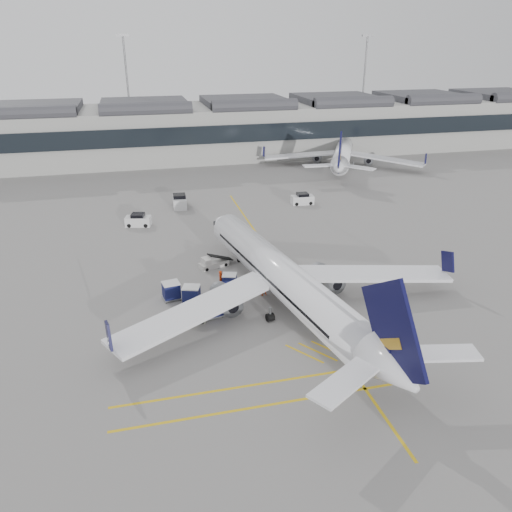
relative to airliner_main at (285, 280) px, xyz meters
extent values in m
plane|color=gray|center=(-7.73, -1.06, -3.04)|extent=(220.00, 220.00, 0.00)
cube|color=#9E9E99|center=(-7.73, 70.94, 2.46)|extent=(200.00, 20.00, 11.00)
cube|color=black|center=(-7.73, 60.74, 3.46)|extent=(200.00, 0.50, 3.60)
cube|color=#38383D|center=(-7.73, 70.94, 8.66)|extent=(200.00, 18.00, 1.40)
cylinder|color=slate|center=(-12.73, 84.94, 9.46)|extent=(0.44, 0.44, 25.00)
cube|color=slate|center=(-12.73, 84.94, 22.16)|extent=(3.00, 0.60, 0.50)
cylinder|color=slate|center=(47.27, 84.94, 9.46)|extent=(0.44, 0.44, 25.00)
cube|color=slate|center=(47.27, 84.94, 22.16)|extent=(3.00, 0.60, 0.50)
cube|color=gold|center=(2.27, 8.94, -3.03)|extent=(0.25, 60.00, 0.01)
cylinder|color=white|center=(-0.12, 0.66, 0.05)|extent=(8.83, 29.65, 3.69)
cone|color=white|center=(-3.06, 17.09, 0.05)|extent=(4.33, 4.52, 3.69)
cone|color=white|center=(2.89, -16.16, 0.45)|extent=(4.47, 5.29, 3.69)
cube|color=white|center=(-9.04, -2.44, -0.83)|extent=(16.39, 10.99, 0.34)
cube|color=white|center=(9.33, 0.85, -0.83)|extent=(17.02, 5.78, 0.34)
cylinder|color=slate|center=(-5.81, 0.14, -1.52)|extent=(2.65, 3.84, 2.06)
cylinder|color=slate|center=(5.40, 2.14, -1.52)|extent=(2.65, 3.84, 2.06)
cube|color=black|center=(2.79, -15.58, 3.20)|extent=(1.61, 7.41, 8.22)
cylinder|color=black|center=(-2.11, 11.77, -2.73)|extent=(0.38, 0.67, 0.63)
cylinder|color=black|center=(-2.10, -2.19, -2.65)|extent=(0.82, 0.89, 0.79)
cylinder|color=black|center=(2.73, -1.33, -2.65)|extent=(0.82, 0.89, 0.79)
cylinder|color=white|center=(29.51, 54.91, -0.16)|extent=(15.15, 26.16, 3.44)
cone|color=white|center=(36.34, 68.88, -0.16)|extent=(4.70, 4.80, 3.44)
cone|color=white|center=(22.52, 40.62, 0.21)|extent=(5.02, 5.45, 3.44)
cube|color=white|center=(21.10, 57.50, -0.98)|extent=(15.86, 5.44, 0.32)
cube|color=white|center=(36.71, 49.86, -0.98)|extent=(13.46, 13.18, 0.32)
cylinder|color=slate|center=(24.95, 57.66, -1.62)|extent=(3.17, 3.80, 1.92)
cylinder|color=slate|center=(34.48, 52.99, -1.62)|extent=(3.17, 3.80, 1.92)
cube|color=black|center=(22.76, 41.11, 2.77)|extent=(3.31, 6.37, 7.66)
cylinder|color=black|center=(34.13, 64.36, -2.75)|extent=(0.49, 0.64, 0.59)
cylinder|color=black|center=(26.45, 53.87, -2.67)|extent=(0.90, 0.94, 0.73)
cylinder|color=black|center=(30.56, 51.86, -2.67)|extent=(0.90, 0.94, 0.73)
cube|color=#BCB9B3|center=(-5.24, 11.17, -2.73)|extent=(3.63, 2.37, 0.62)
cube|color=black|center=(-4.40, 11.46, -2.02)|extent=(3.17, 1.91, 1.32)
cube|color=#BCB9B3|center=(-6.17, 10.85, -2.11)|extent=(1.13, 1.35, 0.80)
cylinder|color=black|center=(-6.22, 10.17, -2.84)|extent=(0.42, 0.28, 0.39)
cylinder|color=black|center=(-6.63, 11.35, -2.84)|extent=(0.42, 0.28, 0.39)
cylinder|color=black|center=(-3.86, 10.98, -2.84)|extent=(0.42, 0.28, 0.39)
cylinder|color=black|center=(-4.27, 12.16, -2.84)|extent=(0.42, 0.28, 0.39)
cube|color=gray|center=(-4.52, 5.29, -2.87)|extent=(1.90, 1.72, 0.11)
cube|color=#13174B|center=(-4.52, 5.29, -2.13)|extent=(1.75, 1.63, 1.35)
cube|color=silver|center=(-4.52, 5.29, -1.42)|extent=(1.81, 1.69, 0.09)
cylinder|color=black|center=(-5.29, 5.00, -2.94)|extent=(0.22, 0.15, 0.20)
cylinder|color=black|center=(-4.98, 5.97, -2.94)|extent=(0.22, 0.15, 0.20)
cylinder|color=black|center=(-4.05, 4.60, -2.94)|extent=(0.22, 0.15, 0.20)
cylinder|color=black|center=(-3.74, 5.58, -2.94)|extent=(0.22, 0.15, 0.20)
cube|color=gray|center=(-10.73, 4.38, -2.85)|extent=(2.01, 1.75, 0.13)
cube|color=#13174B|center=(-10.73, 4.38, -2.01)|extent=(1.85, 1.67, 1.53)
cube|color=silver|center=(-10.73, 4.38, -1.21)|extent=(1.91, 1.73, 0.11)
cylinder|color=black|center=(-11.37, 3.69, -2.92)|extent=(0.25, 0.14, 0.23)
cylinder|color=black|center=(-11.56, 4.83, -2.92)|extent=(0.25, 0.14, 0.23)
cylinder|color=black|center=(-9.91, 3.93, -2.92)|extent=(0.25, 0.14, 0.23)
cylinder|color=black|center=(-10.10, 5.08, -2.92)|extent=(0.25, 0.14, 0.23)
cube|color=gray|center=(-7.23, -0.03, -2.85)|extent=(2.11, 1.87, 0.13)
cube|color=#13174B|center=(-7.23, -0.03, -1.99)|extent=(1.94, 1.78, 1.56)
cube|color=silver|center=(-7.23, -0.03, -1.17)|extent=(2.01, 1.84, 0.11)
cylinder|color=black|center=(-7.83, -0.77, -2.92)|extent=(0.25, 0.16, 0.24)
cylinder|color=black|center=(-8.09, 0.38, -2.92)|extent=(0.25, 0.16, 0.24)
cylinder|color=black|center=(-6.36, -0.45, -2.92)|extent=(0.25, 0.16, 0.24)
cylinder|color=black|center=(-6.62, 0.71, -2.92)|extent=(0.25, 0.16, 0.24)
cube|color=gray|center=(-8.85, 3.03, -2.85)|extent=(2.16, 1.96, 0.13)
cube|color=#13174B|center=(-8.85, 3.03, -2.01)|extent=(1.99, 1.86, 1.52)
cube|color=silver|center=(-8.85, 3.03, -1.21)|extent=(2.06, 1.93, 0.11)
cylinder|color=black|center=(-9.73, 2.71, -2.92)|extent=(0.25, 0.17, 0.23)
cylinder|color=black|center=(-9.37, 3.81, -2.92)|extent=(0.25, 0.17, 0.23)
cylinder|color=black|center=(-8.33, 2.25, -2.92)|extent=(0.25, 0.17, 0.23)
cylinder|color=black|center=(-7.97, 3.34, -2.92)|extent=(0.25, 0.17, 0.23)
imported|color=red|center=(-5.34, 5.80, -2.08)|extent=(0.82, 0.81, 1.92)
imported|color=#E24D0B|center=(-1.43, 3.00, -2.23)|extent=(0.85, 0.69, 1.63)
cube|color=#53574A|center=(-9.01, -0.21, -2.51)|extent=(2.77, 2.23, 0.96)
cube|color=#53574A|center=(-9.01, -0.21, -1.93)|extent=(1.50, 1.50, 0.48)
cylinder|color=black|center=(-10.05, -0.47, -2.77)|extent=(0.59, 0.42, 0.54)
cylinder|color=black|center=(-9.59, 0.69, -2.77)|extent=(0.59, 0.42, 0.54)
cylinder|color=black|center=(-8.44, -1.11, -2.77)|extent=(0.59, 0.42, 0.54)
cylinder|color=black|center=(-7.97, 0.05, -2.77)|extent=(0.59, 0.42, 0.54)
cone|color=#F24C0A|center=(-1.12, 18.37, -2.81)|extent=(0.33, 0.33, 0.46)
cone|color=#F24C0A|center=(3.35, 2.85, -2.80)|extent=(0.34, 0.34, 0.48)
cube|color=silver|center=(-13.33, 27.55, -2.36)|extent=(3.83, 2.55, 1.37)
cube|color=black|center=(-13.33, 27.55, -1.53)|extent=(2.11, 2.03, 0.59)
cylinder|color=black|center=(-14.65, 27.08, -2.75)|extent=(0.62, 0.35, 0.59)
cylinder|color=black|center=(-14.28, 28.60, -2.75)|extent=(0.62, 0.35, 0.59)
cylinder|color=black|center=(-12.38, 26.51, -2.75)|extent=(0.62, 0.35, 0.59)
cylinder|color=black|center=(-12.00, 28.03, -2.75)|extent=(0.62, 0.35, 0.59)
cube|color=silver|center=(-6.71, 34.71, -2.25)|extent=(2.26, 4.18, 1.58)
cube|color=black|center=(-6.71, 34.71, -1.29)|extent=(2.03, 2.14, 0.68)
cylinder|color=black|center=(-5.88, 33.30, -2.70)|extent=(0.29, 0.69, 0.68)
cylinder|color=black|center=(-7.68, 33.40, -2.70)|extent=(0.29, 0.69, 0.68)
cylinder|color=black|center=(-5.73, 36.01, -2.70)|extent=(0.29, 0.69, 0.68)
cylinder|color=black|center=(-7.53, 36.11, -2.70)|extent=(0.29, 0.69, 0.68)
cube|color=silver|center=(12.65, 31.59, -2.36)|extent=(3.60, 1.92, 1.37)
cube|color=black|center=(12.65, 31.59, -1.53)|extent=(1.84, 1.74, 0.59)
cylinder|color=black|center=(11.44, 30.87, -2.75)|extent=(0.60, 0.24, 0.59)
cylinder|color=black|center=(11.51, 32.43, -2.75)|extent=(0.60, 0.24, 0.59)
cylinder|color=black|center=(13.78, 30.76, -2.75)|extent=(0.60, 0.24, 0.59)
cylinder|color=black|center=(13.86, 32.32, -2.75)|extent=(0.60, 0.24, 0.59)
camera|label=1|loc=(-13.26, -41.43, 21.50)|focal=35.00mm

